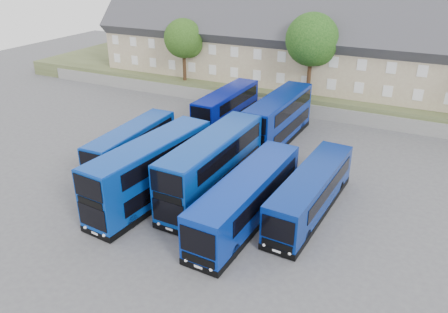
% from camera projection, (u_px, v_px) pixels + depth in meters
% --- Properties ---
extents(ground, '(120.00, 120.00, 0.00)m').
position_uv_depth(ground, '(174.00, 215.00, 30.91)').
color(ground, '#4E4E53').
rests_on(ground, ground).
extents(retaining_wall, '(70.00, 0.40, 1.50)m').
position_uv_depth(retaining_wall, '(286.00, 107.00, 50.06)').
color(retaining_wall, slate).
rests_on(retaining_wall, ground).
extents(earth_bank, '(80.00, 20.00, 2.00)m').
position_uv_depth(earth_bank, '(310.00, 84.00, 58.06)').
color(earth_bank, '#4A532F').
rests_on(earth_bank, ground).
extents(terrace_row, '(48.00, 10.40, 11.20)m').
position_uv_depth(terrace_row, '(281.00, 44.00, 53.64)').
color(terrace_row, tan).
rests_on(terrace_row, earth_bank).
extents(dd_front_left, '(2.55, 10.04, 3.96)m').
position_uv_depth(dd_front_left, '(132.00, 151.00, 36.14)').
color(dd_front_left, '#083393').
rests_on(dd_front_left, ground).
extents(dd_front_mid, '(3.77, 11.90, 4.65)m').
position_uv_depth(dd_front_mid, '(151.00, 172.00, 31.90)').
color(dd_front_mid, '#083598').
rests_on(dd_front_mid, ground).
extents(dd_front_right, '(3.02, 11.95, 4.72)m').
position_uv_depth(dd_front_right, '(213.00, 167.00, 32.56)').
color(dd_front_right, '#083493').
rests_on(dd_front_right, ground).
extents(dd_rear_left, '(2.66, 10.56, 4.17)m').
position_uv_depth(dd_rear_left, '(226.00, 111.00, 44.84)').
color(dd_rear_left, '#07158C').
rests_on(dd_rear_left, ground).
extents(dd_rear_right, '(3.09, 11.59, 4.57)m').
position_uv_depth(dd_rear_right, '(278.00, 120.00, 41.93)').
color(dd_rear_right, navy).
rests_on(dd_rear_right, ground).
extents(coach_east_a, '(3.24, 12.69, 3.44)m').
position_uv_depth(coach_east_a, '(247.00, 199.00, 29.61)').
color(coach_east_a, '#082894').
rests_on(coach_east_a, ground).
extents(coach_east_b, '(3.20, 11.77, 3.18)m').
position_uv_depth(coach_east_b, '(311.00, 193.00, 30.58)').
color(coach_east_b, navy).
rests_on(coach_east_b, ground).
extents(tree_west, '(4.80, 4.80, 7.65)m').
position_uv_depth(tree_west, '(185.00, 40.00, 53.83)').
color(tree_west, '#382314').
rests_on(tree_west, earth_bank).
extents(tree_mid, '(5.76, 5.76, 9.18)m').
position_uv_depth(tree_mid, '(313.00, 42.00, 47.38)').
color(tree_mid, '#382314').
rests_on(tree_mid, earth_bank).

